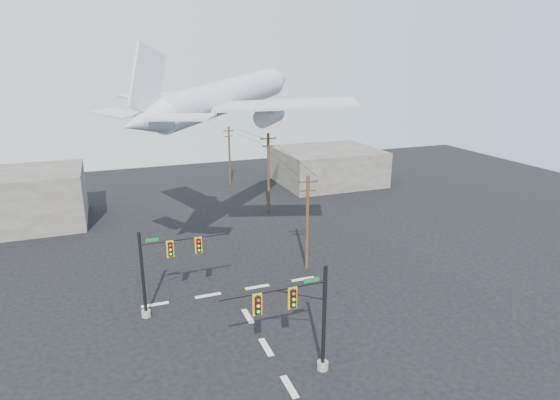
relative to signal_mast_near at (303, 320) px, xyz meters
name	(u,v)px	position (x,y,z in m)	size (l,w,h in m)	color
ground	(289,387)	(-1.11, -0.73, -3.58)	(120.00, 120.00, 0.00)	black
lane_markings	(260,336)	(-1.11, 4.61, -3.57)	(14.00, 21.20, 0.01)	beige
signal_mast_near	(303,320)	(0.00, 0.00, 0.00)	(6.35, 0.73, 6.68)	gray
signal_mast_far	(161,270)	(-6.59, 9.75, -0.13)	(6.24, 0.71, 6.42)	gray
utility_pole_a	(307,221)	(6.00, 13.07, 0.79)	(1.66, 0.40, 8.35)	#49301F
utility_pole_b	(268,171)	(8.21, 29.35, 1.35)	(1.91, 0.32, 9.41)	#49301F
utility_pole_c	(229,155)	(7.07, 42.92, 0.85)	(1.67, 0.67, 8.46)	#49301F
power_lines	(265,146)	(7.35, 27.97, 4.68)	(3.83, 29.85, 0.07)	black
airliner	(226,97)	(0.65, 18.57, 10.85)	(20.94, 20.50, 6.51)	#B3B8C0
building_right	(328,166)	(20.89, 39.27, -1.08)	(14.00, 12.00, 5.00)	slate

